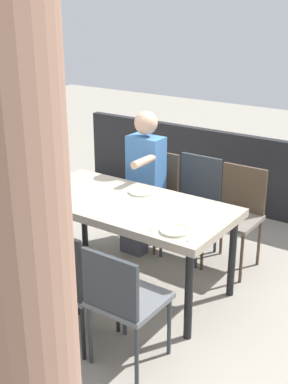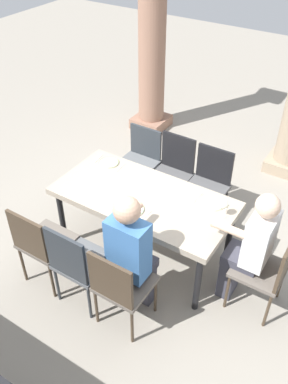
{
  "view_description": "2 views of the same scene",
  "coord_description": "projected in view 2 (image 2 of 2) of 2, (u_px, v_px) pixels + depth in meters",
  "views": [
    {
      "loc": [
        -2.29,
        3.05,
        2.3
      ],
      "look_at": [
        -0.14,
        -0.05,
        0.87
      ],
      "focal_mm": 47.25,
      "sensor_mm": 36.0,
      "label": 1
    },
    {
      "loc": [
        1.68,
        -2.62,
        3.27
      ],
      "look_at": [
        0.02,
        -0.02,
        0.83
      ],
      "focal_mm": 38.77,
      "sensor_mm": 36.0,
      "label": 2
    }
  ],
  "objects": [
    {
      "name": "spoon_1",
      "position": [
        145.0,
        216.0,
        3.76
      ],
      "size": [
        0.03,
        0.17,
        0.01
      ],
      "primitive_type": "cube",
      "rotation": [
        0.0,
        0.0,
        -0.06
      ],
      "color": "silver",
      "rests_on": "dining_table"
    },
    {
      "name": "ground_plane",
      "position": [
        144.0,
        251.0,
        4.47
      ],
      "size": [
        16.0,
        16.0,
        0.0
      ],
      "primitive_type": "plane",
      "color": "gray"
    },
    {
      "name": "spoon_2",
      "position": [
        226.0,
        209.0,
        3.84
      ],
      "size": [
        0.03,
        0.17,
        0.01
      ],
      "primitive_type": "cube",
      "rotation": [
        0.0,
        0.0,
        0.08
      ],
      "color": "silver",
      "rests_on": "dining_table"
    },
    {
      "name": "chair_mid_north",
      "position": [
        173.0,
        169.0,
        4.78
      ],
      "size": [
        0.44,
        0.44,
        0.91
      ],
      "color": "#4F4F50",
      "rests_on": "ground"
    },
    {
      "name": "wine_glass_2",
      "position": [
        224.0,
        205.0,
        3.69
      ],
      "size": [
        0.08,
        0.08,
        0.17
      ],
      "color": "white",
      "rests_on": "dining_table"
    },
    {
      "name": "chair_east_north",
      "position": [
        209.0,
        182.0,
        4.58
      ],
      "size": [
        0.44,
        0.44,
        0.89
      ],
      "color": "#4F4F50",
      "rests_on": "ground"
    },
    {
      "name": "chair_west_north",
      "position": [
        140.0,
        158.0,
        4.96
      ],
      "size": [
        0.44,
        0.44,
        0.87
      ],
      "color": "#5B5E61",
      "rests_on": "ground"
    },
    {
      "name": "chair_mid_south",
      "position": [
        77.0,
        262.0,
        3.63
      ],
      "size": [
        0.44,
        0.44,
        0.94
      ],
      "color": "#5B5E61",
      "rests_on": "ground"
    },
    {
      "name": "diner_woman_green",
      "position": [
        250.0,
        246.0,
        3.58
      ],
      "size": [
        0.49,
        0.35,
        1.27
      ],
      "color": "#3F3F4C",
      "rests_on": "ground"
    },
    {
      "name": "plate_1",
      "position": [
        132.0,
        209.0,
        3.82
      ],
      "size": [
        0.23,
        0.23,
        0.02
      ],
      "color": "white",
      "rests_on": "dining_table"
    },
    {
      "name": "spoon_0",
      "position": [
        120.0,
        167.0,
        4.37
      ],
      "size": [
        0.03,
        0.17,
        0.01
      ],
      "primitive_type": "cube",
      "rotation": [
        0.0,
        0.0,
        0.07
      ],
      "color": "silver",
      "rests_on": "dining_table"
    },
    {
      "name": "diner_man_white",
      "position": [
        132.0,
        253.0,
        3.46
      ],
      "size": [
        0.34,
        0.5,
        1.35
      ],
      "color": "#3F3F4C",
      "rests_on": "ground"
    },
    {
      "name": "chair_east_south",
      "position": [
        120.0,
        285.0,
        3.45
      ],
      "size": [
        0.44,
        0.44,
        0.91
      ],
      "color": "#6A6158",
      "rests_on": "ground"
    },
    {
      "name": "chair_head_east",
      "position": [
        269.0,
        268.0,
        3.6
      ],
      "size": [
        0.44,
        0.44,
        0.91
      ],
      "color": "#6A6158",
      "rests_on": "ground"
    },
    {
      "name": "fork_0",
      "position": [
        98.0,
        159.0,
        4.49
      ],
      "size": [
        0.04,
        0.17,
        0.01
      ],
      "primitive_type": "cube",
      "rotation": [
        0.0,
        0.0,
        0.11
      ],
      "color": "silver",
      "rests_on": "dining_table"
    },
    {
      "name": "fork_1",
      "position": [
        119.0,
        204.0,
        3.89
      ],
      "size": [
        0.03,
        0.17,
        0.01
      ],
      "primitive_type": "cube",
      "rotation": [
        0.0,
        0.0,
        -0.06
      ],
      "color": "silver",
      "rests_on": "dining_table"
    },
    {
      "name": "plate_2",
      "position": [
        211.0,
        203.0,
        3.9
      ],
      "size": [
        0.25,
        0.25,
        0.02
      ],
      "color": "white",
      "rests_on": "dining_table"
    },
    {
      "name": "chair_west_south",
      "position": [
        40.0,
        242.0,
        3.82
      ],
      "size": [
        0.44,
        0.44,
        0.92
      ],
      "color": "#6A6158",
      "rests_on": "ground"
    },
    {
      "name": "stone_column_near",
      "position": [
        152.0,
        29.0,
        5.69
      ],
      "size": [
        0.51,
        0.51,
        3.06
      ],
      "color": "#936B56",
      "rests_on": "ground"
    },
    {
      "name": "dining_table",
      "position": [
        144.0,
        201.0,
        4.04
      ],
      "size": [
        1.75,
        0.86,
        0.77
      ],
      "color": "tan",
      "rests_on": "ground"
    },
    {
      "name": "plate_0",
      "position": [
        109.0,
        163.0,
        4.43
      ],
      "size": [
        0.21,
        0.21,
        0.02
      ],
      "color": "silver",
      "rests_on": "dining_table"
    },
    {
      "name": "fork_2",
      "position": [
        197.0,
        198.0,
        3.97
      ],
      "size": [
        0.02,
        0.17,
        0.01
      ],
      "primitive_type": "cube",
      "rotation": [
        0.0,
        0.0,
        0.0
      ],
      "color": "silver",
      "rests_on": "dining_table"
    }
  ]
}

